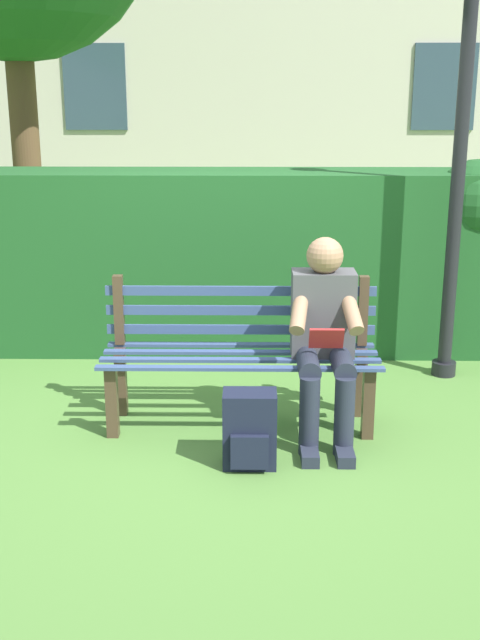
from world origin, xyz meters
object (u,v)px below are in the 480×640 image
Objects in this scene: park_bench at (240,352)px; backpack at (250,430)px; lamp_post at (462,123)px; person_seated at (324,333)px.

park_bench is 3.91× the size of backpack.
backpack is at bearing 95.48° from park_bench.
backpack is at bearing 46.22° from lamp_post.
person_seated is at bearing 160.35° from park_bench.
person_seated is 2.75× the size of backpack.
lamp_post is (-1.44, -1.50, 1.60)m from backpack.
person_seated reaches higher than park_bench.
park_bench reaches higher than backpack.
park_bench is 1.42× the size of person_seated.
park_bench is 0.56× the size of lamp_post.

